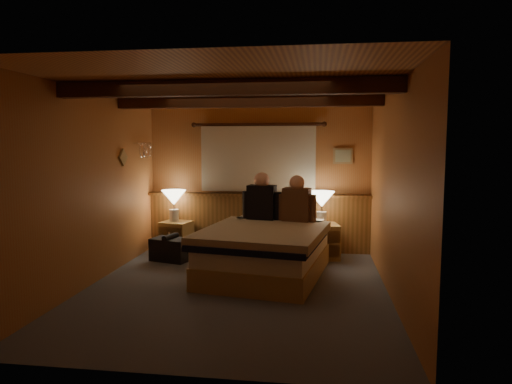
% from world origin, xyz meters
% --- Properties ---
extents(floor, '(4.20, 4.20, 0.00)m').
position_xyz_m(floor, '(0.00, 0.00, 0.00)').
color(floor, '#4B4F59').
rests_on(floor, ground).
extents(ceiling, '(4.20, 4.20, 0.00)m').
position_xyz_m(ceiling, '(0.00, 0.00, 2.40)').
color(ceiling, '#E29C55').
rests_on(ceiling, wall_back).
extents(wall_back, '(3.60, 0.00, 3.60)m').
position_xyz_m(wall_back, '(0.00, 2.10, 1.20)').
color(wall_back, '#B0743F').
rests_on(wall_back, floor).
extents(wall_left, '(0.00, 4.20, 4.20)m').
position_xyz_m(wall_left, '(-1.80, 0.00, 1.20)').
color(wall_left, '#B0743F').
rests_on(wall_left, floor).
extents(wall_right, '(0.00, 4.20, 4.20)m').
position_xyz_m(wall_right, '(1.80, 0.00, 1.20)').
color(wall_right, '#B0743F').
rests_on(wall_right, floor).
extents(wall_front, '(3.60, 0.00, 3.60)m').
position_xyz_m(wall_front, '(0.00, -2.10, 1.20)').
color(wall_front, '#B0743F').
rests_on(wall_front, floor).
extents(wainscot, '(3.60, 0.23, 0.94)m').
position_xyz_m(wainscot, '(0.00, 2.04, 0.49)').
color(wainscot, brown).
rests_on(wainscot, wall_back).
extents(curtain_window, '(2.18, 0.09, 1.11)m').
position_xyz_m(curtain_window, '(0.00, 2.03, 1.52)').
color(curtain_window, '#3F1C0F').
rests_on(curtain_window, wall_back).
extents(ceiling_beams, '(3.60, 1.65, 0.16)m').
position_xyz_m(ceiling_beams, '(0.00, 0.15, 2.31)').
color(ceiling_beams, '#3F1C0F').
rests_on(ceiling_beams, ceiling).
extents(coat_rail, '(0.05, 0.55, 0.24)m').
position_xyz_m(coat_rail, '(-1.72, 1.58, 1.67)').
color(coat_rail, white).
rests_on(coat_rail, wall_left).
extents(framed_print, '(0.30, 0.04, 0.25)m').
position_xyz_m(framed_print, '(1.35, 2.08, 1.55)').
color(framed_print, '#A48652').
rests_on(framed_print, wall_back).
extents(bed, '(1.75, 2.12, 0.65)m').
position_xyz_m(bed, '(0.29, 0.58, 0.34)').
color(bed, tan).
rests_on(bed, floor).
extents(nightstand_left, '(0.52, 0.49, 0.49)m').
position_xyz_m(nightstand_left, '(-1.30, 1.77, 0.25)').
color(nightstand_left, tan).
rests_on(nightstand_left, floor).
extents(nightstand_right, '(0.56, 0.52, 0.53)m').
position_xyz_m(nightstand_right, '(1.04, 1.63, 0.26)').
color(nightstand_right, tan).
rests_on(nightstand_right, floor).
extents(lamp_left, '(0.39, 0.39, 0.51)m').
position_xyz_m(lamp_left, '(-1.34, 1.80, 0.85)').
color(lamp_left, silver).
rests_on(lamp_left, nightstand_left).
extents(lamp_right, '(0.38, 0.38, 0.50)m').
position_xyz_m(lamp_right, '(1.03, 1.63, 0.88)').
color(lamp_right, silver).
rests_on(lamp_right, nightstand_right).
extents(person_left, '(0.58, 0.29, 0.71)m').
position_xyz_m(person_left, '(0.16, 1.26, 0.93)').
color(person_left, black).
rests_on(person_left, bed).
extents(person_right, '(0.55, 0.29, 0.68)m').
position_xyz_m(person_right, '(0.67, 1.16, 0.92)').
color(person_right, '#533321').
rests_on(person_right, bed).
extents(duffel_bag, '(0.63, 0.47, 0.40)m').
position_xyz_m(duffel_bag, '(-1.21, 1.20, 0.18)').
color(duffel_bag, black).
rests_on(duffel_bag, floor).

